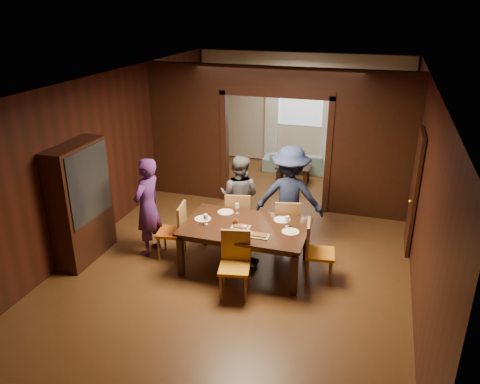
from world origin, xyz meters
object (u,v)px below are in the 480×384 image
(sofa, at_px, (297,161))
(chair_near, at_px, (234,266))
(person_navy, at_px, (290,197))
(dining_table, at_px, (246,247))
(chair_left, at_px, (171,230))
(chair_right, at_px, (320,252))
(person_purple, at_px, (148,207))
(hutch, at_px, (81,203))
(person_grey, at_px, (239,196))
(chair_far_l, at_px, (239,216))
(chair_far_r, at_px, (287,224))
(coffee_table, at_px, (293,174))

(sofa, xyz_separation_m, chair_near, (0.13, -5.68, 0.23))
(person_navy, relative_size, chair_near, 1.89)
(person_navy, xyz_separation_m, dining_table, (-0.50, -0.99, -0.54))
(dining_table, height_order, chair_left, chair_left)
(chair_right, bearing_deg, person_purple, 82.40)
(chair_left, relative_size, hutch, 0.48)
(person_grey, height_order, chair_left, person_grey)
(person_grey, bearing_deg, chair_far_l, 106.16)
(person_purple, distance_m, chair_far_r, 2.40)
(sofa, height_order, chair_right, chair_right)
(person_grey, height_order, hutch, hutch)
(sofa, xyz_separation_m, hutch, (-2.61, -5.35, 0.75))
(chair_left, relative_size, chair_far_r, 1.00)
(dining_table, relative_size, chair_left, 2.04)
(person_purple, relative_size, dining_table, 0.87)
(chair_far_l, bearing_deg, chair_near, 92.99)
(person_purple, distance_m, chair_far_l, 1.63)
(chair_far_r, xyz_separation_m, hutch, (-3.19, -1.27, 0.52))
(person_grey, distance_m, person_navy, 0.96)
(sofa, relative_size, dining_table, 0.87)
(person_purple, xyz_separation_m, person_navy, (2.23, 0.98, 0.06))
(chair_left, height_order, chair_right, same)
(dining_table, relative_size, chair_far_r, 2.04)
(chair_far_r, height_order, hutch, hutch)
(chair_left, distance_m, hutch, 1.54)
(sofa, bearing_deg, coffee_table, 90.48)
(chair_right, xyz_separation_m, hutch, (-3.88, -0.47, 0.52))
(person_grey, xyz_separation_m, chair_right, (1.64, -1.06, -0.29))
(person_grey, xyz_separation_m, chair_left, (-0.87, -1.08, -0.29))
(person_navy, height_order, chair_left, person_navy)
(chair_near, bearing_deg, coffee_table, 79.53)
(chair_far_r, height_order, chair_near, same)
(person_grey, height_order, chair_right, person_grey)
(person_navy, height_order, chair_far_l, person_navy)
(chair_right, xyz_separation_m, chair_far_l, (-1.59, 0.86, 0.00))
(person_navy, distance_m, chair_far_l, 1.00)
(person_grey, relative_size, dining_table, 0.79)
(person_grey, bearing_deg, coffee_table, -95.76)
(hutch, bearing_deg, dining_table, 9.68)
(chair_right, bearing_deg, chair_left, 82.94)
(person_purple, relative_size, coffee_table, 2.14)
(hutch, bearing_deg, chair_left, 17.75)
(chair_left, height_order, hutch, hutch)
(coffee_table, bearing_deg, chair_right, -73.37)
(person_navy, distance_m, dining_table, 1.23)
(person_navy, bearing_deg, hutch, 19.64)
(chair_far_l, bearing_deg, chair_left, 31.53)
(dining_table, bearing_deg, chair_far_r, 57.81)
(person_purple, xyz_separation_m, chair_far_l, (1.34, 0.86, -0.37))
(person_purple, xyz_separation_m, chair_far_r, (2.24, 0.80, -0.37))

